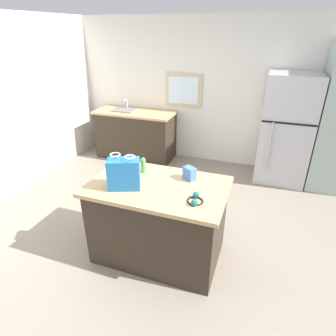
# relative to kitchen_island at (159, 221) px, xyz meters

# --- Properties ---
(ground) EXTENTS (6.49, 6.49, 0.00)m
(ground) POSITION_rel_kitchen_island_xyz_m (0.08, 0.15, -0.45)
(ground) COLOR gray
(back_wall) EXTENTS (5.41, 0.13, 2.53)m
(back_wall) POSITION_rel_kitchen_island_xyz_m (0.07, 2.79, 0.82)
(back_wall) COLOR silver
(back_wall) RESTS_ON ground
(kitchen_island) EXTENTS (1.39, 0.87, 0.88)m
(kitchen_island) POSITION_rel_kitchen_island_xyz_m (0.00, 0.00, 0.00)
(kitchen_island) COLOR #33281E
(kitchen_island) RESTS_ON ground
(refrigerator) EXTENTS (0.77, 0.73, 1.72)m
(refrigerator) POSITION_rel_kitchen_island_xyz_m (1.24, 2.36, 0.41)
(refrigerator) COLOR #B7B7BC
(refrigerator) RESTS_ON ground
(tall_cabinet) EXTENTS (0.45, 0.66, 2.18)m
(tall_cabinet) POSITION_rel_kitchen_island_xyz_m (1.87, 2.36, 0.64)
(tall_cabinet) COLOR #9EB2A8
(tall_cabinet) RESTS_ON ground
(sink_counter) EXTENTS (1.50, 0.65, 1.10)m
(sink_counter) POSITION_rel_kitchen_island_xyz_m (-1.43, 2.40, 0.02)
(sink_counter) COLOR #33281E
(sink_counter) RESTS_ON ground
(shopping_bag) EXTENTS (0.34, 0.27, 0.35)m
(shopping_bag) POSITION_rel_kitchen_island_xyz_m (-0.29, -0.16, 0.59)
(shopping_bag) COLOR #236BAD
(shopping_bag) RESTS_ON kitchen_island
(small_box) EXTENTS (0.15, 0.14, 0.14)m
(small_box) POSITION_rel_kitchen_island_xyz_m (0.26, 0.22, 0.51)
(small_box) COLOR #4775B7
(small_box) RESTS_ON kitchen_island
(bottle) EXTENTS (0.06, 0.06, 0.21)m
(bottle) POSITION_rel_kitchen_island_xyz_m (-0.25, 0.21, 0.53)
(bottle) COLOR #4C9956
(bottle) RESTS_ON kitchen_island
(ear_defenders) EXTENTS (0.17, 0.20, 0.06)m
(ear_defenders) POSITION_rel_kitchen_island_xyz_m (0.43, -0.17, 0.46)
(ear_defenders) COLOR black
(ear_defenders) RESTS_ON kitchen_island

